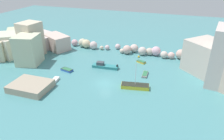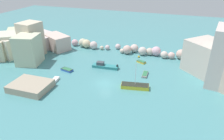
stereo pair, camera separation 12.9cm
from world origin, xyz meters
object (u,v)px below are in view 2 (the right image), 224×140
object	(u,v)px
moored_boat_3	(67,70)
moored_boat_1	(53,82)
moored_boat_5	(145,74)
moored_boat_2	(104,66)
moored_boat_0	(135,86)
stone_dock	(31,86)
channel_buoy	(139,57)
moored_boat_4	(141,62)

from	to	relation	value
moored_boat_3	moored_boat_1	bearing A→B (deg)	-73.79
moored_boat_3	moored_boat_5	distance (m)	18.87
moored_boat_2	moored_boat_0	bearing A→B (deg)	139.42
stone_dock	moored_boat_5	distance (m)	25.32
channel_buoy	moored_boat_5	distance (m)	10.65
channel_buoy	moored_boat_1	world-z (taller)	moored_boat_1
moored_boat_1	moored_boat_4	bearing A→B (deg)	129.60
stone_dock	moored_boat_1	world-z (taller)	stone_dock
moored_boat_0	channel_buoy	bearing A→B (deg)	89.77
channel_buoy	moored_boat_4	xyz separation A→B (m)	(1.41, -3.25, -0.01)
moored_boat_0	moored_boat_1	bearing A→B (deg)	-177.95
stone_dock	moored_boat_3	xyz separation A→B (m)	(2.66, 10.03, -0.47)
moored_boat_2	moored_boat_4	xyz separation A→B (m)	(8.09, 6.07, -0.23)
stone_dock	moored_boat_1	distance (m)	4.80
moored_boat_0	moored_boat_4	size ratio (longest dim) A/B	2.32
moored_boat_0	moored_boat_5	size ratio (longest dim) A/B	1.86
channel_buoy	stone_dock	bearing A→B (deg)	-125.96
stone_dock	moored_boat_4	xyz separation A→B (m)	(18.78, 20.69, -0.48)
moored_boat_1	moored_boat_2	world-z (taller)	moored_boat_2
moored_boat_3	moored_boat_4	bearing A→B (deg)	47.62
moored_boat_1	moored_boat_3	size ratio (longest dim) A/B	1.30
moored_boat_0	moored_boat_1	distance (m)	17.77
moored_boat_3	moored_boat_5	bearing A→B (deg)	26.22
moored_boat_5	moored_boat_2	bearing A→B (deg)	-96.58
moored_boat_2	moored_boat_3	xyz separation A→B (m)	(-8.03, -4.60, -0.22)
channel_buoy	moored_boat_2	distance (m)	11.47
moored_boat_2	moored_boat_3	bearing A→B (deg)	25.59
channel_buoy	moored_boat_5	bearing A→B (deg)	-69.47
moored_boat_1	moored_boat_2	distance (m)	13.34
moored_boat_4	moored_boat_2	bearing A→B (deg)	61.05
moored_boat_2	moored_boat_5	size ratio (longest dim) A/B	2.03
channel_buoy	moored_boat_2	world-z (taller)	moored_boat_2
moored_boat_2	moored_boat_5	world-z (taller)	moored_boat_2
moored_boat_3	channel_buoy	bearing A→B (deg)	57.55
moored_boat_3	moored_boat_5	xyz separation A→B (m)	(18.45, 3.94, -0.02)
moored_boat_4	stone_dock	bearing A→B (deg)	71.96
channel_buoy	moored_boat_1	xyz separation A→B (m)	(-14.49, -20.13, 0.01)
stone_dock	channel_buoy	xyz separation A→B (m)	(17.37, 23.95, -0.47)
channel_buoy	moored_boat_2	bearing A→B (deg)	-125.64
moored_boat_3	moored_boat_4	world-z (taller)	moored_boat_3
stone_dock	moored_boat_2	world-z (taller)	moored_boat_2
moored_boat_4	moored_boat_5	world-z (taller)	moored_boat_5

